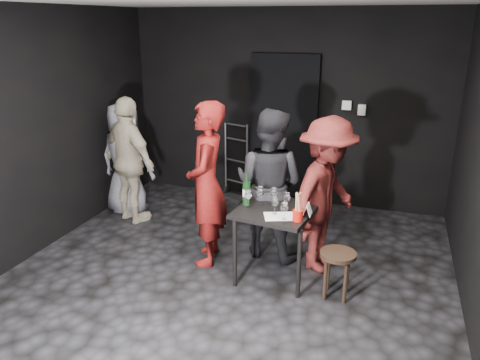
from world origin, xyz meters
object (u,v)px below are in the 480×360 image
(stool, at_px, (338,262))
(woman_black, at_px, (269,176))
(wine_bottle, at_px, (247,192))
(server_red, at_px, (206,171))
(breadstick_cup, at_px, (298,207))
(tasting_table, at_px, (275,218))
(man_maroon, at_px, (327,189))
(bystander_cream, at_px, (129,155))
(hand_truck, at_px, (236,184))
(bystander_grey, at_px, (126,158))

(stool, bearing_deg, woman_black, 142.70)
(woman_black, xyz_separation_m, wine_bottle, (-0.11, -0.44, -0.04))
(server_red, height_order, breadstick_cup, server_red)
(tasting_table, height_order, wine_bottle, wine_bottle)
(man_maroon, relative_size, breadstick_cup, 6.06)
(tasting_table, height_order, stool, tasting_table)
(tasting_table, xyz_separation_m, wine_bottle, (-0.31, 0.02, 0.23))
(tasting_table, relative_size, man_maroon, 0.42)
(stool, bearing_deg, breadstick_cup, -176.09)
(bystander_cream, height_order, wine_bottle, bystander_cream)
(breadstick_cup, bearing_deg, man_maroon, 72.18)
(hand_truck, distance_m, bystander_cream, 1.74)
(stool, height_order, bystander_cream, bystander_cream)
(wine_bottle, relative_size, breadstick_cup, 1.13)
(server_red, distance_m, breadstick_cup, 1.10)
(woman_black, xyz_separation_m, bystander_grey, (-2.14, 0.55, -0.14))
(wine_bottle, bearing_deg, bystander_grey, 153.79)
(stool, height_order, breadstick_cup, breadstick_cup)
(hand_truck, relative_size, server_red, 0.54)
(man_maroon, height_order, bystander_grey, man_maroon)
(hand_truck, bearing_deg, woman_black, -40.62)
(tasting_table, height_order, bystander_grey, bystander_grey)
(hand_truck, xyz_separation_m, bystander_grey, (-1.20, -1.02, 0.57))
(server_red, height_order, wine_bottle, server_red)
(server_red, bearing_deg, breadstick_cup, 57.17)
(bystander_cream, distance_m, bystander_grey, 0.33)
(bystander_cream, bearing_deg, woman_black, -164.22)
(hand_truck, xyz_separation_m, breadstick_cup, (1.40, -2.25, 0.68))
(breadstick_cup, bearing_deg, bystander_cream, 157.26)
(wine_bottle, height_order, breadstick_cup, wine_bottle)
(bystander_cream, relative_size, bystander_grey, 1.15)
(hand_truck, relative_size, man_maroon, 0.62)
(tasting_table, relative_size, server_red, 0.36)
(tasting_table, bearing_deg, man_maroon, 37.69)
(server_red, distance_m, bystander_grey, 1.82)
(hand_truck, relative_size, woman_black, 0.60)
(bystander_cream, bearing_deg, server_red, 178.49)
(stool, relative_size, server_red, 0.23)
(hand_truck, xyz_separation_m, bystander_cream, (-1.00, -1.25, 0.69))
(stool, xyz_separation_m, wine_bottle, (-0.97, 0.21, 0.50))
(breadstick_cup, bearing_deg, woman_black, 124.19)
(hand_truck, distance_m, tasting_table, 2.37)
(stool, height_order, bystander_grey, bystander_grey)
(tasting_table, relative_size, breadstick_cup, 2.53)
(tasting_table, xyz_separation_m, server_red, (-0.78, 0.11, 0.39))
(wine_bottle, bearing_deg, bystander_cream, 157.10)
(hand_truck, xyz_separation_m, server_red, (0.35, -1.93, 0.83))
(breadstick_cup, bearing_deg, stool, 3.91)
(tasting_table, height_order, bystander_cream, bystander_cream)
(stool, relative_size, bystander_cream, 0.26)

